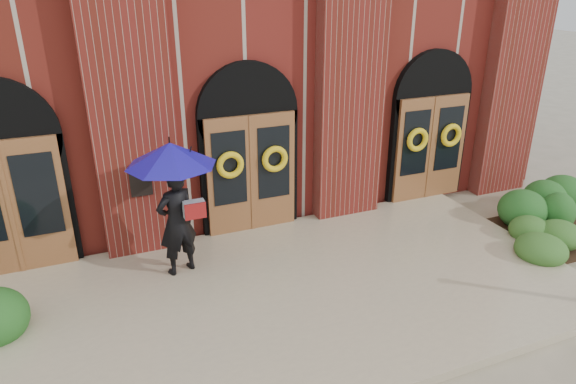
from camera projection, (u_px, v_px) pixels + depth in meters
ground at (304, 301)px, 8.89m from camera, size 90.00×90.00×0.00m
landing at (301, 292)px, 8.99m from camera, size 10.00×5.30×0.15m
church_building at (183, 39)px, 15.01m from camera, size 16.20×12.53×7.00m
man_with_umbrella at (173, 184)px, 8.84m from camera, size 1.96×1.96×2.48m
hedge_wall_right at (562, 206)px, 11.54m from camera, size 3.18×1.27×0.82m
hedge_front_right at (533, 236)px, 10.50m from camera, size 1.54×1.32×0.54m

